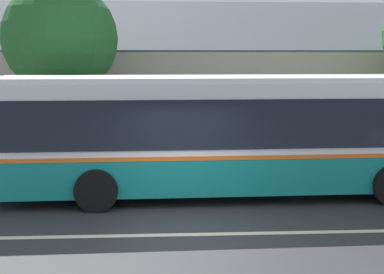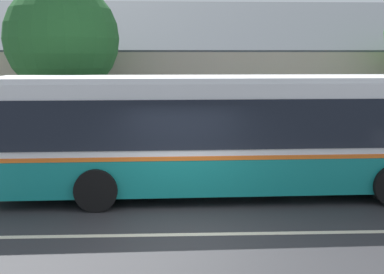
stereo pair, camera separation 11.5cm
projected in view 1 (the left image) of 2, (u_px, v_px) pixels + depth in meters
name	position (u px, v px, depth m)	size (l,w,h in m)	color
ground_plane	(186.00, 235.00, 9.66)	(300.00, 300.00, 0.00)	#2D2D30
sidewalk_far	(179.00, 165.00, 15.56)	(60.00, 3.00, 0.15)	#9E9E99
lane_divider_stripe	(186.00, 235.00, 9.66)	(60.00, 0.16, 0.01)	beige
community_building	(177.00, 89.00, 22.92)	(24.71, 9.42, 7.07)	tan
transit_bus	(232.00, 131.00, 12.31)	(12.17, 2.95, 3.04)	#147F7A
bench_by_building	(45.00, 151.00, 15.22)	(1.66, 0.51, 0.94)	brown
bench_down_street	(171.00, 151.00, 15.26)	(1.53, 0.51, 0.94)	brown
street_tree_secondary	(61.00, 39.00, 15.70)	(3.74, 3.74, 5.97)	#4C3828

